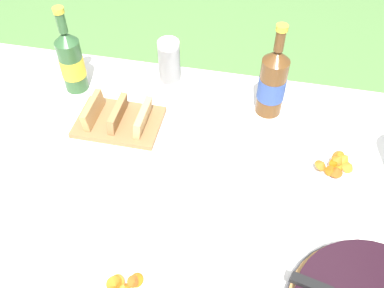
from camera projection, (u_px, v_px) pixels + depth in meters
The scene contains 7 objects.
garden_table at pixel (113, 195), 1.22m from camera, with size 1.84×1.09×0.69m.
tablecloth at pixel (111, 186), 1.19m from camera, with size 1.85×1.10×0.10m.
cup_stack at pixel (169, 62), 1.42m from camera, with size 0.07×0.07×0.16m.
cider_bottle_green at pixel (71, 61), 1.38m from camera, with size 0.08×0.08×0.30m.
cider_bottle_amber at pixel (272, 82), 1.29m from camera, with size 0.08×0.08×0.31m.
snack_plate_near at pixel (337, 167), 1.20m from camera, with size 0.21×0.21×0.06m.
bread_board at pixel (119, 119), 1.32m from camera, with size 0.26×0.18×0.07m.
Camera 1 is at (0.37, -0.66, 1.64)m, focal length 40.00 mm.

